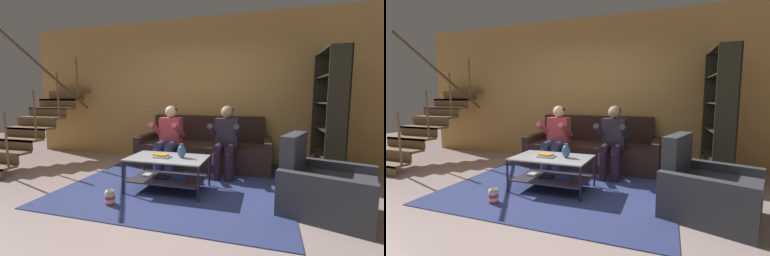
% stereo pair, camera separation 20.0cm
% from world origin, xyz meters
% --- Properties ---
extents(ground, '(16.80, 16.80, 0.00)m').
position_xyz_m(ground, '(0.00, 0.00, 0.00)').
color(ground, '#B19995').
extents(back_partition, '(8.40, 0.12, 2.90)m').
position_xyz_m(back_partition, '(0.00, 2.46, 1.45)').
color(back_partition, tan).
rests_on(back_partition, ground).
extents(staircase_run, '(0.98, 2.23, 2.38)m').
position_xyz_m(staircase_run, '(-3.22, 1.25, 0.84)').
color(staircase_run, brown).
rests_on(staircase_run, ground).
extents(couch, '(2.47, 0.90, 0.94)m').
position_xyz_m(couch, '(0.05, 1.96, 0.31)').
color(couch, '#38251F').
rests_on(couch, ground).
extents(person_seated_left, '(0.50, 0.58, 1.16)m').
position_xyz_m(person_seated_left, '(-0.45, 1.41, 0.64)').
color(person_seated_left, navy).
rests_on(person_seated_left, ground).
extents(person_seated_right, '(0.50, 0.58, 1.17)m').
position_xyz_m(person_seated_right, '(0.56, 1.41, 0.64)').
color(person_seated_right, '#2D1C2C').
rests_on(person_seated_right, ground).
extents(coffee_table, '(1.09, 0.65, 0.47)m').
position_xyz_m(coffee_table, '(-0.12, 0.53, 0.31)').
color(coffee_table, silver).
rests_on(coffee_table, ground).
extents(area_rug, '(3.14, 3.37, 0.01)m').
position_xyz_m(area_rug, '(-0.03, 1.11, 0.01)').
color(area_rug, navy).
rests_on(area_rug, ground).
extents(vase, '(0.12, 0.12, 0.20)m').
position_xyz_m(vase, '(0.08, 0.56, 0.57)').
color(vase, '#395F84').
rests_on(vase, coffee_table).
extents(book_stack, '(0.24, 0.17, 0.05)m').
position_xyz_m(book_stack, '(-0.19, 0.49, 0.50)').
color(book_stack, silver).
rests_on(book_stack, coffee_table).
extents(bookshelf, '(0.32, 1.03, 2.03)m').
position_xyz_m(bookshelf, '(2.16, 1.81, 0.79)').
color(bookshelf, '#2B2A1E').
rests_on(bookshelf, ground).
extents(armchair, '(1.14, 1.12, 0.87)m').
position_xyz_m(armchair, '(1.84, 0.38, 0.27)').
color(armchair, '#383B44').
rests_on(armchair, ground).
extents(popcorn_tub, '(0.12, 0.12, 0.20)m').
position_xyz_m(popcorn_tub, '(-0.59, -0.15, 0.10)').
color(popcorn_tub, red).
rests_on(popcorn_tub, ground).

